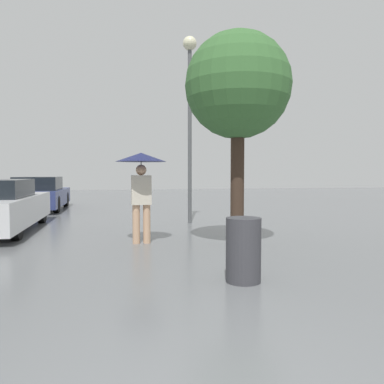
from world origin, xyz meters
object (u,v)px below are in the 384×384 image
(pedestrian, at_px, (141,172))
(tree, at_px, (238,87))
(parked_car_farthest, at_px, (40,194))
(trash_bin, at_px, (243,250))
(street_lamp, at_px, (190,90))

(pedestrian, bearing_deg, tree, -23.39)
(parked_car_farthest, xyz_separation_m, trash_bin, (4.41, -10.49, -0.17))
(parked_car_farthest, bearing_deg, tree, -58.77)
(tree, height_order, street_lamp, street_lamp)
(pedestrian, relative_size, trash_bin, 2.17)
(tree, relative_size, trash_bin, 4.83)
(street_lamp, bearing_deg, trash_bin, -94.45)
(parked_car_farthest, distance_m, trash_bin, 11.38)
(pedestrian, distance_m, tree, 2.47)
(trash_bin, bearing_deg, street_lamp, 85.55)
(street_lamp, distance_m, trash_bin, 6.59)
(tree, bearing_deg, parked_car_farthest, 121.23)
(tree, distance_m, street_lamp, 3.61)
(pedestrian, xyz_separation_m, tree, (1.74, -0.75, 1.57))
(trash_bin, bearing_deg, pedestrian, 110.67)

